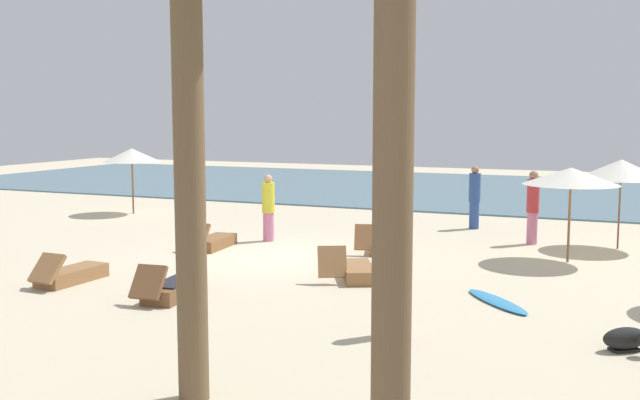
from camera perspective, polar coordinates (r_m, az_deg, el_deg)
ground_plane at (r=17.56m, az=-3.58°, el=-4.38°), size 60.00×60.00×0.00m
ocean_water at (r=33.48m, az=9.58°, el=0.88°), size 48.00×16.00×0.06m
umbrella_0 at (r=19.73m, az=22.25°, el=2.21°), size 2.10×2.10×2.24m
umbrella_1 at (r=17.55m, az=18.82°, el=1.75°), size 2.14×2.14×2.16m
umbrella_3 at (r=25.60m, az=-14.34°, el=3.37°), size 1.90×1.90×2.21m
lounger_0 at (r=13.89m, az=-11.34°, el=-6.74°), size 0.76×1.73×0.71m
lounger_1 at (r=15.17m, az=2.74°, el=-5.49°), size 1.26×1.72×0.75m
lounger_2 at (r=18.73m, az=-8.33°, el=-3.22°), size 0.73×1.73×0.70m
lounger_3 at (r=15.66m, az=-18.79°, el=-5.47°), size 0.66×1.72×0.68m
lounger_5 at (r=18.17m, az=4.79°, el=-3.47°), size 1.04×1.74×0.74m
person_0 at (r=11.35m, az=6.19°, el=-6.19°), size 0.39×0.39×1.66m
person_1 at (r=19.81m, az=16.12°, el=-0.49°), size 0.33×0.33×1.91m
person_2 at (r=19.57m, az=-4.02°, el=-0.59°), size 0.47×0.47×1.77m
person_3 at (r=22.07m, az=11.86°, el=0.23°), size 0.36×0.36×1.85m
dog at (r=11.52m, az=22.68°, el=-9.88°), size 0.75×0.67×0.36m
surfboard at (r=13.67m, az=13.51°, el=-7.62°), size 1.53×1.70×0.07m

